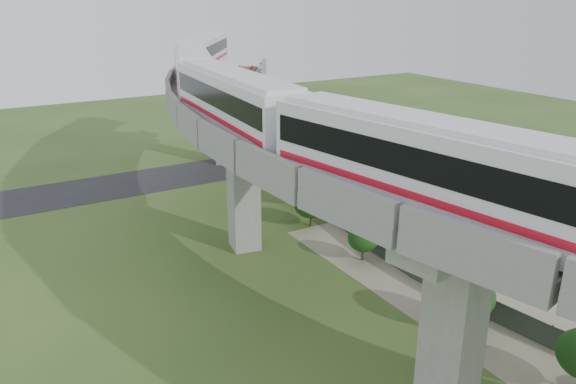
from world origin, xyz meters
name	(u,v)px	position (x,y,z in m)	size (l,w,h in m)	color
ground	(308,313)	(0.00, 0.00, 0.00)	(160.00, 160.00, 0.00)	#334D1E
dirt_lot	(492,271)	(14.00, -2.00, 0.02)	(18.00, 26.00, 0.04)	gray
asphalt_road	(154,179)	(0.00, 30.00, 0.01)	(60.00, 8.00, 0.03)	#232326
viaduct	(364,161)	(3.84, 0.00, 9.05)	(19.58, 73.98, 11.40)	#99968E
metro_train	(241,83)	(1.48, 11.56, 12.31)	(17.34, 60.13, 3.64)	silver
fence	(427,264)	(9.75, 0.00, 0.75)	(3.87, 38.73, 1.50)	#2D382D
tree_0	(285,157)	(11.53, 22.56, 2.58)	(2.75, 2.75, 3.75)	#382314
tree_1	(302,184)	(9.33, 15.69, 2.10)	(2.70, 2.70, 3.25)	#382314
tree_2	(311,203)	(7.45, 11.29, 2.05)	(2.92, 2.92, 3.29)	#382314
tree_3	(363,239)	(7.22, 3.94, 1.75)	(2.24, 2.24, 2.71)	#382314
tree_4	(468,296)	(6.84, -6.14, 2.21)	(3.02, 3.02, 3.49)	#382314
car_white	(497,270)	(13.48, -2.81, 0.59)	(1.31, 3.26, 1.11)	silver
car_dark	(462,265)	(11.97, -1.05, 0.60)	(1.57, 3.86, 1.12)	black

